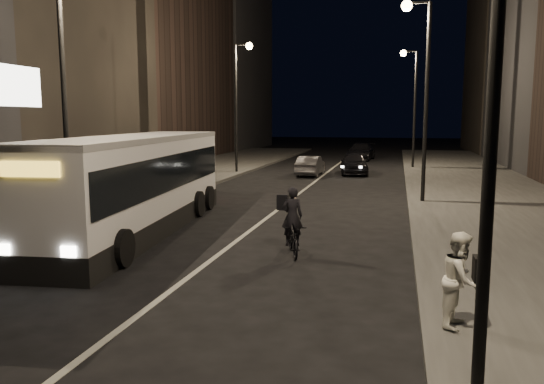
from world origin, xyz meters
The scene contains 14 objects.
ground centered at (0.00, 0.00, 0.00)m, with size 180.00×180.00×0.00m, color black.
sidewalk_right centered at (8.50, 14.00, 0.08)m, with size 7.00×70.00×0.16m, color #353633.
sidewalk_left centered at (-8.50, 14.00, 0.08)m, with size 7.00×70.00×0.16m, color #353633.
building_row_left centered at (-16.00, 28.50, 11.00)m, with size 8.00×61.00×22.00m, color black.
streetlight_right_mid centered at (5.33, 12.00, 5.36)m, with size 1.20×0.44×8.12m.
streetlight_right_far centered at (5.33, 28.00, 5.36)m, with size 1.20×0.44×8.12m.
streetlight_left_near centered at (-5.33, 4.00, 5.36)m, with size 1.20×0.44×8.12m.
streetlight_left_far centered at (-5.33, 22.00, 5.36)m, with size 1.20×0.44×8.12m.
city_bus centered at (-3.45, 4.38, 1.65)m, with size 3.51×11.43×3.04m.
cyclist_on_bicycle centered at (1.93, 2.58, 0.61)m, with size 1.03×1.69×1.84m.
pedestrian_woman centered at (5.60, -1.83, 0.95)m, with size 0.77×0.60×1.59m, color white.
car_near centered at (1.83, 23.57, 0.71)m, with size 1.68×4.17×1.42m, color black.
car_mid centered at (-0.80, 22.21, 0.62)m, with size 1.31×3.75×1.23m, color #363638.
car_far centered at (1.44, 35.62, 0.72)m, with size 2.02×4.97×1.44m, color black.
Camera 1 is at (4.52, -10.73, 3.58)m, focal length 35.00 mm.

